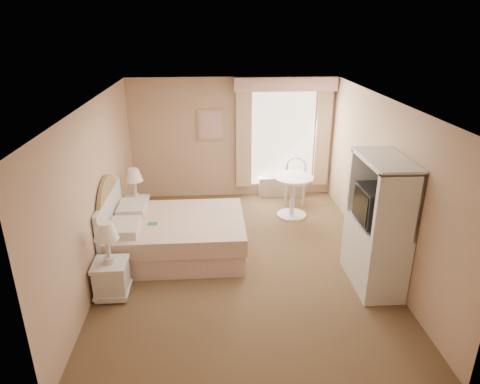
{
  "coord_description": "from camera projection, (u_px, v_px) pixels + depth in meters",
  "views": [
    {
      "loc": [
        -0.45,
        -5.87,
        3.52
      ],
      "look_at": [
        -0.02,
        0.3,
        1.04
      ],
      "focal_mm": 32.0,
      "sensor_mm": 36.0,
      "label": 1
    }
  ],
  "objects": [
    {
      "name": "room",
      "position": [
        243.0,
        186.0,
        6.31
      ],
      "size": [
        4.21,
        5.51,
        2.51
      ],
      "color": "brown",
      "rests_on": "ground"
    },
    {
      "name": "window",
      "position": [
        284.0,
        135.0,
        8.8
      ],
      "size": [
        2.05,
        0.22,
        2.51
      ],
      "color": "white",
      "rests_on": "room"
    },
    {
      "name": "framed_art",
      "position": [
        210.0,
        125.0,
        8.68
      ],
      "size": [
        0.52,
        0.04,
        0.62
      ],
      "color": "tan",
      "rests_on": "room"
    },
    {
      "name": "bed",
      "position": [
        171.0,
        234.0,
        6.83
      ],
      "size": [
        2.12,
        1.63,
        1.44
      ],
      "color": "pink",
      "rests_on": "room"
    },
    {
      "name": "nightstand_near",
      "position": [
        111.0,
        270.0,
        5.74
      ],
      "size": [
        0.45,
        0.45,
        1.1
      ],
      "color": "silver",
      "rests_on": "room"
    },
    {
      "name": "nightstand_far",
      "position": [
        136.0,
        204.0,
        7.81
      ],
      "size": [
        0.44,
        0.44,
        1.07
      ],
      "color": "silver",
      "rests_on": "room"
    },
    {
      "name": "round_table",
      "position": [
        293.0,
        190.0,
        8.12
      ],
      "size": [
        0.76,
        0.76,
        0.8
      ],
      "color": "silver",
      "rests_on": "room"
    },
    {
      "name": "cafe_chair",
      "position": [
        295.0,
        177.0,
        8.75
      ],
      "size": [
        0.54,
        0.54,
        0.94
      ],
      "rotation": [
        0.0,
        0.0,
        -0.24
      ],
      "color": "silver",
      "rests_on": "room"
    },
    {
      "name": "armoire",
      "position": [
        377.0,
        234.0,
        5.91
      ],
      "size": [
        0.56,
        1.13,
        1.88
      ],
      "color": "silver",
      "rests_on": "room"
    }
  ]
}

